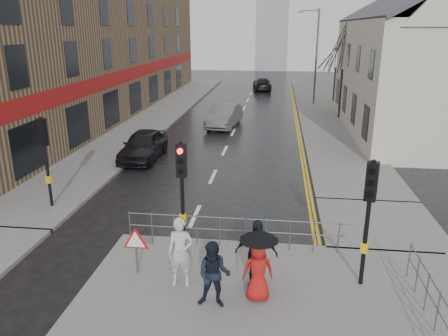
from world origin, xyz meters
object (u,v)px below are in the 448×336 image
(pedestrian_b, at_px, (214,275))
(pedestrian_d, at_px, (256,254))
(pedestrian_a, at_px, (180,252))
(pedestrian_with_umbrella, at_px, (258,260))
(car_mid, at_px, (224,116))
(car_parked, at_px, (143,145))

(pedestrian_b, bearing_deg, pedestrian_d, 47.57)
(pedestrian_a, xyz_separation_m, pedestrian_with_umbrella, (2.02, -0.42, 0.15))
(car_mid, bearing_deg, pedestrian_d, -72.81)
(pedestrian_b, distance_m, pedestrian_d, 1.36)
(pedestrian_a, bearing_deg, car_parked, 108.01)
(pedestrian_a, relative_size, pedestrian_b, 1.11)
(pedestrian_b, bearing_deg, pedestrian_a, 142.25)
(pedestrian_a, height_order, car_mid, pedestrian_a)
(pedestrian_a, distance_m, pedestrian_d, 1.94)
(pedestrian_b, xyz_separation_m, pedestrian_d, (0.95, 0.97, 0.10))
(pedestrian_a, bearing_deg, pedestrian_with_umbrella, -15.28)
(pedestrian_b, relative_size, car_parked, 0.38)
(pedestrian_with_umbrella, height_order, car_mid, pedestrian_with_umbrella)
(pedestrian_with_umbrella, bearing_deg, pedestrian_d, 97.98)
(pedestrian_with_umbrella, xyz_separation_m, car_parked, (-6.53, 11.88, -0.46))
(car_mid, bearing_deg, pedestrian_with_umbrella, -72.85)
(pedestrian_with_umbrella, distance_m, car_parked, 13.57)
(pedestrian_with_umbrella, distance_m, car_mid, 20.43)
(pedestrian_b, relative_size, pedestrian_with_umbrella, 0.89)
(car_mid, bearing_deg, pedestrian_b, -75.84)
(pedestrian_with_umbrella, relative_size, pedestrian_d, 1.01)
(pedestrian_a, height_order, pedestrian_b, pedestrian_a)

